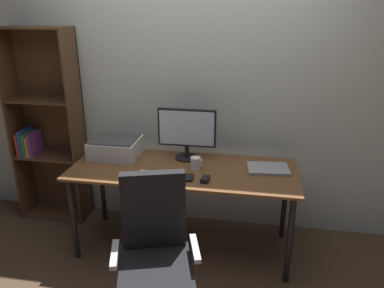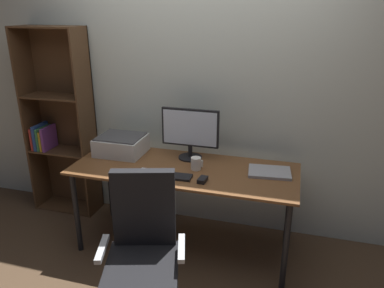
# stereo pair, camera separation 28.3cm
# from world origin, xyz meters

# --- Properties ---
(ground_plane) EXTENTS (12.00, 12.00, 0.00)m
(ground_plane) POSITION_xyz_m (0.00, 0.00, 0.00)
(ground_plane) COLOR #4C3826
(back_wall) EXTENTS (6.40, 0.10, 2.60)m
(back_wall) POSITION_xyz_m (0.00, 0.52, 1.30)
(back_wall) COLOR beige
(back_wall) RESTS_ON ground
(desk) EXTENTS (1.80, 0.70, 0.74)m
(desk) POSITION_xyz_m (0.00, 0.00, 0.66)
(desk) COLOR brown
(desk) RESTS_ON ground
(monitor) EXTENTS (0.48, 0.20, 0.43)m
(monitor) POSITION_xyz_m (-0.01, 0.21, 0.98)
(monitor) COLOR black
(monitor) RESTS_ON desk
(keyboard) EXTENTS (0.29, 0.12, 0.02)m
(keyboard) POSITION_xyz_m (-0.03, -0.19, 0.75)
(keyboard) COLOR black
(keyboard) RESTS_ON desk
(mouse) EXTENTS (0.07, 0.10, 0.03)m
(mouse) POSITION_xyz_m (0.20, -0.20, 0.76)
(mouse) COLOR black
(mouse) RESTS_ON desk
(coffee_mug) EXTENTS (0.10, 0.08, 0.10)m
(coffee_mug) POSITION_xyz_m (0.10, 0.00, 0.79)
(coffee_mug) COLOR white
(coffee_mug) RESTS_ON desk
(laptop) EXTENTS (0.34, 0.26, 0.02)m
(laptop) POSITION_xyz_m (0.67, 0.08, 0.75)
(laptop) COLOR #99999E
(laptop) RESTS_ON desk
(printer) EXTENTS (0.40, 0.34, 0.16)m
(printer) POSITION_xyz_m (-0.62, 0.15, 0.82)
(printer) COLOR silver
(printer) RESTS_ON desk
(paper_sheet) EXTENTS (0.24, 0.32, 0.00)m
(paper_sheet) POSITION_xyz_m (-0.24, -0.24, 0.74)
(paper_sheet) COLOR white
(paper_sheet) RESTS_ON desk
(office_chair) EXTENTS (0.57, 0.57, 1.01)m
(office_chair) POSITION_xyz_m (-0.02, -0.81, 0.46)
(office_chair) COLOR #B7BABC
(office_chair) RESTS_ON ground
(bookshelf) EXTENTS (0.63, 0.28, 1.79)m
(bookshelf) POSITION_xyz_m (-1.36, 0.35, 0.88)
(bookshelf) COLOR #4C331E
(bookshelf) RESTS_ON ground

